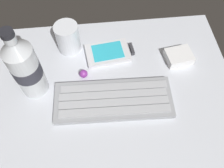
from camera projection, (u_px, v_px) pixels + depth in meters
The scene contains 7 objects.
ground_plane at pixel (112, 93), 61.84cm from camera, with size 64.00×48.00×2.80cm.
keyboard at pixel (115, 100), 58.77cm from camera, with size 29.40×12.09×1.70cm.
handheld_device at pixel (110, 53), 66.36cm from camera, with size 13.37×8.93×1.50cm.
juice_cup at pixel (68, 39), 64.80cm from camera, with size 6.40×6.40×8.50cm.
water_bottle at pixel (25, 68), 53.74cm from camera, with size 6.73×6.73×20.80cm.
charger_block at pixel (179, 57), 65.09cm from camera, with size 7.00×5.60×2.40cm, color white.
trackball_mouse at pixel (84, 74), 62.33cm from camera, with size 2.20×2.20×2.20cm, color purple.
Camera 1 is at (-3.08, -29.70, 53.34)cm, focal length 38.16 mm.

